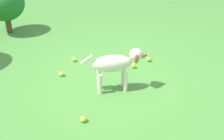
{
  "coord_description": "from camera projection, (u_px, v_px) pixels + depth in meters",
  "views": [
    {
      "loc": [
        2.85,
        1.76,
        2.01
      ],
      "look_at": [
        0.15,
        0.16,
        0.28
      ],
      "focal_mm": 47.89,
      "sensor_mm": 36.0,
      "label": 1
    }
  ],
  "objects": [
    {
      "name": "ground",
      "position": [
        107.0,
        81.0,
        3.9
      ],
      "size": [
        14.0,
        14.0,
        0.0
      ],
      "primitive_type": "plane",
      "color": "#478438"
    },
    {
      "name": "dog",
      "position": [
        116.0,
        64.0,
        3.56
      ],
      "size": [
        0.55,
        0.63,
        0.54
      ],
      "rotation": [
        0.0,
        0.0,
        2.27
      ],
      "color": "silver",
      "rests_on": "ground"
    },
    {
      "name": "tennis_ball_0",
      "position": [
        133.0,
        66.0,
        4.2
      ],
      "size": [
        0.07,
        0.07,
        0.07
      ],
      "primitive_type": "sphere",
      "color": "#C9DF37",
      "rests_on": "ground"
    },
    {
      "name": "tennis_ball_1",
      "position": [
        83.0,
        119.0,
        3.15
      ],
      "size": [
        0.07,
        0.07,
        0.07
      ],
      "primitive_type": "sphere",
      "color": "#C0D638",
      "rests_on": "ground"
    },
    {
      "name": "tennis_ball_2",
      "position": [
        149.0,
        59.0,
        4.38
      ],
      "size": [
        0.07,
        0.07,
        0.07
      ],
      "primitive_type": "sphere",
      "color": "#C1D830",
      "rests_on": "ground"
    },
    {
      "name": "tennis_ball_3",
      "position": [
        74.0,
        59.0,
        4.37
      ],
      "size": [
        0.07,
        0.07,
        0.07
      ],
      "primitive_type": "sphere",
      "color": "#D6E53C",
      "rests_on": "ground"
    },
    {
      "name": "tennis_ball_4",
      "position": [
        61.0,
        74.0,
        4.0
      ],
      "size": [
        0.07,
        0.07,
        0.07
      ],
      "primitive_type": "sphere",
      "color": "#CED93E",
      "rests_on": "ground"
    },
    {
      "name": "shrub_far",
      "position": [
        5.0,
        4.0,
        5.14
      ],
      "size": [
        0.7,
        0.63,
        0.83
      ],
      "color": "brown",
      "rests_on": "ground"
    }
  ]
}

